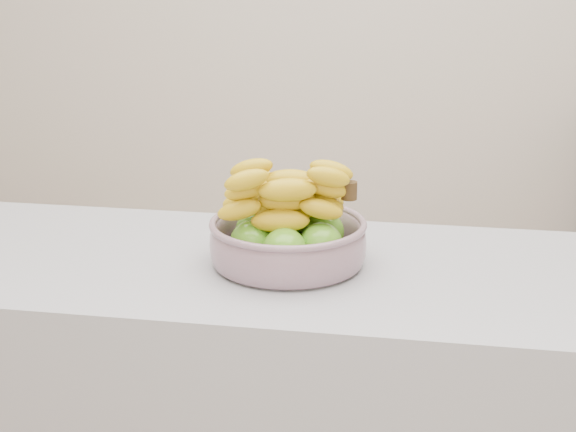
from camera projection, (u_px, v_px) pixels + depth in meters
The scene contains 1 object.
fruit_bowl at pixel (288, 234), 1.58m from camera, with size 0.31×0.31×0.19m.
Camera 1 is at (0.24, -1.77, 1.48)m, focal length 50.00 mm.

